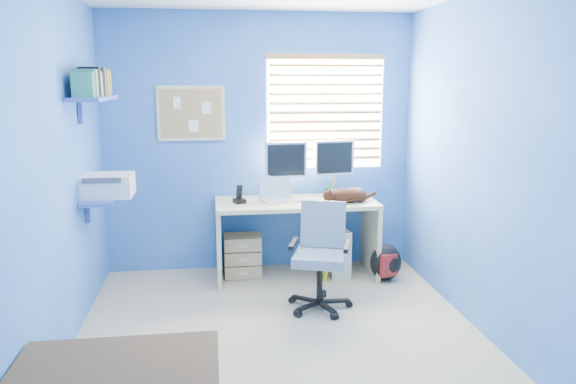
{
  "coord_description": "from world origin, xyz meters",
  "views": [
    {
      "loc": [
        -0.47,
        -3.86,
        1.86
      ],
      "look_at": [
        0.15,
        0.65,
        0.95
      ],
      "focal_mm": 35.0,
      "sensor_mm": 36.0,
      "label": 1
    }
  ],
  "objects": [
    {
      "name": "tower_pc",
      "position": [
        0.71,
        1.31,
        0.23
      ],
      "size": [
        0.23,
        0.46,
        0.45
      ],
      "primitive_type": "cube",
      "rotation": [
        0.0,
        0.0,
        0.1
      ],
      "color": "beige",
      "rests_on": "floor"
    },
    {
      "name": "mug",
      "position": [
        0.7,
        1.5,
        0.79
      ],
      "size": [
        0.1,
        0.09,
        0.1
      ],
      "primitive_type": "imported",
      "color": "#32825E",
      "rests_on": "desk"
    },
    {
      "name": "phone",
      "position": [
        -0.22,
        1.23,
        0.82
      ],
      "size": [
        0.12,
        0.14,
        0.17
      ],
      "primitive_type": "cube",
      "rotation": [
        0.0,
        0.0,
        0.38
      ],
      "color": "black",
      "rests_on": "desk"
    },
    {
      "name": "window_blinds",
      "position": [
        0.65,
        1.57,
        1.55
      ],
      "size": [
        1.15,
        0.05,
        1.1
      ],
      "color": "white",
      "rests_on": "ground"
    },
    {
      "name": "desk",
      "position": [
        0.31,
        1.26,
        0.37
      ],
      "size": [
        1.51,
        0.65,
        0.74
      ],
      "primitive_type": "cube",
      "color": "beige",
      "rests_on": "floor"
    },
    {
      "name": "floor",
      "position": [
        0.0,
        0.0,
        0.0
      ],
      "size": [
        3.0,
        3.2,
        0.0
      ],
      "primitive_type": "cube",
      "color": "tan",
      "rests_on": "ground"
    },
    {
      "name": "drawer_boxes",
      "position": [
        -0.2,
        1.33,
        0.2
      ],
      "size": [
        0.35,
        0.28,
        0.41
      ],
      "primitive_type": "cube",
      "color": "tan",
      "rests_on": "floor"
    },
    {
      "name": "wall_shelves",
      "position": [
        -1.35,
        0.75,
        1.43
      ],
      "size": [
        0.42,
        0.9,
        1.05
      ],
      "color": "#4054B0",
      "rests_on": "ground"
    },
    {
      "name": "monitor_left",
      "position": [
        0.24,
        1.42,
        1.01
      ],
      "size": [
        0.41,
        0.15,
        0.54
      ],
      "primitive_type": "cube",
      "rotation": [
        0.0,
        0.0,
        0.06
      ],
      "color": "silver",
      "rests_on": "desk"
    },
    {
      "name": "wall_right",
      "position": [
        1.5,
        0.0,
        1.25
      ],
      "size": [
        0.01,
        3.2,
        2.5
      ],
      "primitive_type": "cube",
      "color": "#2D62B5",
      "rests_on": "ground"
    },
    {
      "name": "wall_left",
      "position": [
        -1.5,
        0.0,
        1.25
      ],
      "size": [
        0.01,
        3.2,
        2.5
      ],
      "primitive_type": "cube",
      "color": "#2D62B5",
      "rests_on": "ground"
    },
    {
      "name": "cd_spindle",
      "position": [
        0.92,
        1.43,
        0.78
      ],
      "size": [
        0.13,
        0.13,
        0.07
      ],
      "primitive_type": "cylinder",
      "color": "silver",
      "rests_on": "desk"
    },
    {
      "name": "laptop",
      "position": [
        0.16,
        1.26,
        0.85
      ],
      "size": [
        0.39,
        0.34,
        0.22
      ],
      "primitive_type": "cube",
      "rotation": [
        0.0,
        0.0,
        0.29
      ],
      "color": "silver",
      "rests_on": "desk"
    },
    {
      "name": "office_chair",
      "position": [
        0.4,
        0.49,
        0.32
      ],
      "size": [
        0.63,
        0.63,
        0.87
      ],
      "color": "black",
      "rests_on": "floor"
    },
    {
      "name": "corkboard",
      "position": [
        -0.65,
        1.58,
        1.55
      ],
      "size": [
        0.64,
        0.02,
        0.52
      ],
      "color": "beige",
      "rests_on": "ground"
    },
    {
      "name": "yellow_book",
      "position": [
        0.57,
        1.11,
        0.12
      ],
      "size": [
        0.03,
        0.17,
        0.24
      ],
      "primitive_type": "cube",
      "color": "yellow",
      "rests_on": "floor"
    },
    {
      "name": "cat",
      "position": [
        0.78,
        1.13,
        0.81
      ],
      "size": [
        0.4,
        0.27,
        0.13
      ],
      "primitive_type": "ellipsoid",
      "rotation": [
        0.0,
        0.0,
        0.22
      ],
      "color": "black",
      "rests_on": "desk"
    },
    {
      "name": "wall_front",
      "position": [
        0.0,
        -1.6,
        1.25
      ],
      "size": [
        3.0,
        0.01,
        2.5
      ],
      "primitive_type": "cube",
      "color": "#2D62B5",
      "rests_on": "ground"
    },
    {
      "name": "wall_back",
      "position": [
        0.0,
        1.6,
        1.25
      ],
      "size": [
        3.0,
        0.01,
        2.5
      ],
      "primitive_type": "cube",
      "color": "#2D62B5",
      "rests_on": "ground"
    },
    {
      "name": "monitor_right",
      "position": [
        0.73,
        1.51,
        1.01
      ],
      "size": [
        0.41,
        0.18,
        0.54
      ],
      "primitive_type": "cube",
      "rotation": [
        0.0,
        0.0,
        0.14
      ],
      "color": "silver",
      "rests_on": "desk"
    },
    {
      "name": "backpack",
      "position": [
        1.13,
        1.01,
        0.17
      ],
      "size": [
        0.35,
        0.31,
        0.35
      ],
      "primitive_type": "ellipsoid",
      "rotation": [
        0.0,
        0.0,
        0.3
      ],
      "color": "black",
      "rests_on": "floor"
    }
  ]
}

